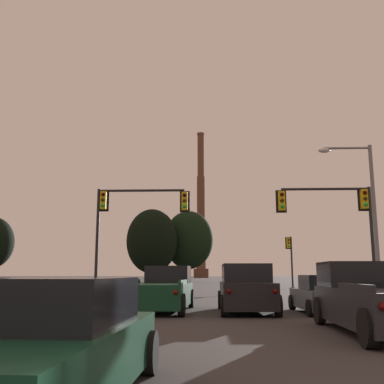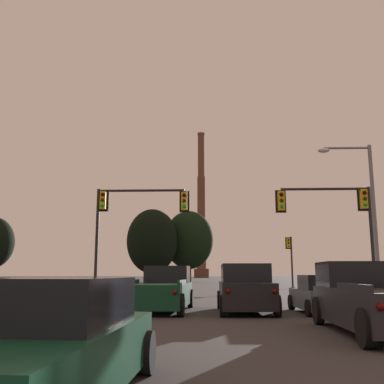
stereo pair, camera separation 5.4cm
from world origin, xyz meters
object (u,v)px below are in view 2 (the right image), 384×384
Objects in this scene: suv_center_lane_front at (245,289)px; smokestack at (201,219)px; traffic_light_overhead_left at (128,214)px; traffic_light_far_right at (290,254)px; street_lamp at (365,204)px; pickup_truck_right_lane_second at (372,300)px; sedan_left_lane_third at (40,347)px; hatchback_right_lane_front at (322,295)px; traffic_light_overhead_right at (339,214)px; pickup_truck_left_lane_front at (163,291)px.

smokestack reaches higher than suv_center_lane_front.
traffic_light_far_right is (13.32, 22.84, -1.31)m from traffic_light_overhead_left.
traffic_light_overhead_left is at bearing 172.68° from street_lamp.
pickup_truck_right_lane_second is 6.68m from suv_center_lane_front.
sedan_left_lane_third is 13.30m from suv_center_lane_front.
pickup_truck_right_lane_second is (6.07, 6.80, 0.14)m from sedan_left_lane_third.
hatchback_right_lane_front is 5.86m from pickup_truck_right_lane_second.
traffic_light_overhead_left reaches higher than traffic_light_overhead_right.
hatchback_right_lane_front is at bearing 65.75° from sedan_left_lane_third.
street_lamp reaches higher than pickup_truck_right_lane_second.
suv_center_lane_front is (3.29, -0.62, 0.09)m from pickup_truck_left_lane_front.
pickup_truck_left_lane_front is 156.22m from smokestack.
pickup_truck_right_lane_second is 0.66× the size of street_lamp.
hatchback_right_lane_front is 0.74× the size of pickup_truck_right_lane_second.
traffic_light_far_right is at bearing 86.17° from traffic_light_overhead_right.
traffic_light_overhead_left is 1.04× the size of traffic_light_overhead_right.
street_lamp is (6.91, 5.83, 4.22)m from suv_center_lane_front.
traffic_light_overhead_right is at bearing -86.20° from smokestack.
traffic_light_overhead_left is (-2.80, 20.38, 4.19)m from sedan_left_lane_third.
pickup_truck_right_lane_second is 1.13× the size of suv_center_lane_front.
street_lamp is at bearing 63.28° from sedan_left_lane_third.
traffic_light_far_right is (7.22, 30.34, 2.66)m from suv_center_lane_front.
traffic_light_overhead_right reaches higher than pickup_truck_left_lane_front.
pickup_truck_right_lane_second is (-0.15, -5.86, 0.14)m from hatchback_right_lane_front.
street_lamp is (10.20, 5.21, 4.32)m from pickup_truck_left_lane_front.
traffic_light_far_right is 126.93m from smokestack.
traffic_light_overhead_right is (11.70, -1.38, -0.19)m from traffic_light_overhead_left.
smokestack reaches higher than traffic_light_overhead_right.
sedan_left_lane_third is 169.61m from smokestack.
street_lamp is 150.91m from smokestack.
pickup_truck_left_lane_front is 31.64m from traffic_light_far_right.
suv_center_lane_front is 0.77× the size of traffic_light_overhead_left.
traffic_light_overhead_right is (-1.62, -24.22, 1.11)m from traffic_light_far_right.
pickup_truck_left_lane_front is at bearing -67.79° from traffic_light_overhead_left.
smokestack reaches higher than hatchback_right_lane_front.
hatchback_right_lane_front is 8.51m from street_lamp.
traffic_light_overhead_left is 26.47m from traffic_light_far_right.
smokestack is at bearing 95.27° from traffic_light_far_right.
hatchback_right_lane_front is at bearing -40.60° from traffic_light_overhead_left.
smokestack is at bearing 93.80° from traffic_light_overhead_right.
traffic_light_far_right is 0.65× the size of street_lamp.
pickup_truck_left_lane_front reaches higher than sedan_left_lane_third.
pickup_truck_left_lane_front is at bearing -109.47° from traffic_light_far_right.
street_lamp is (4.15, 11.91, 4.32)m from pickup_truck_right_lane_second.
sedan_left_lane_third is 21.36m from traffic_light_overhead_right.
traffic_light_overhead_left is at bearing 173.25° from traffic_light_overhead_right.
traffic_light_far_right is at bearing 89.29° from street_lamp.
traffic_light_far_right is (4.45, 36.42, 2.75)m from pickup_truck_right_lane_second.
smokestack is (-11.53, 124.99, 18.88)m from traffic_light_far_right.
smokestack is at bearing 92.53° from pickup_truck_left_lane_front.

